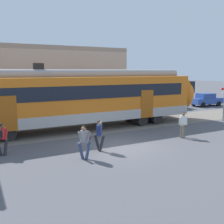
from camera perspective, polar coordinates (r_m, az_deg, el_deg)
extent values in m
plane|color=#515156|center=(14.84, 1.70, -7.61)|extent=(160.00, 160.00, 0.00)
cube|color=#B2ADA8|center=(19.09, -7.33, -0.69)|extent=(18.00, 3.06, 0.70)
cube|color=orange|center=(18.89, -7.42, 3.95)|extent=(18.00, 3.00, 2.40)
cube|color=black|center=(17.47, -5.70, 4.23)|extent=(16.56, 0.03, 0.90)
cube|color=#AC5413|center=(19.96, 7.65, 1.76)|extent=(1.10, 0.04, 2.10)
cube|color=#AC5413|center=(16.40, -21.87, -0.39)|extent=(1.10, 0.04, 2.10)
cylinder|color=gray|center=(18.82, -7.51, 8.14)|extent=(17.64, 0.70, 0.70)
cube|color=black|center=(18.06, -15.72, 9.59)|extent=(0.70, 0.12, 0.40)
cylinder|color=black|center=(22.14, 8.11, -0.94)|extent=(0.90, 2.40, 0.90)
cylinder|color=black|center=(21.36, 5.06, -1.25)|extent=(0.90, 2.40, 0.90)
cylinder|color=black|center=(18.13, -21.92, -3.73)|extent=(0.90, 2.40, 0.90)
ellipsoid|color=orange|center=(23.96, 14.58, 3.95)|extent=(1.80, 2.85, 2.95)
cube|color=black|center=(24.16, 15.25, 5.39)|extent=(0.40, 2.40, 1.00)
cylinder|color=#28282D|center=(14.43, -22.11, -6.99)|extent=(0.35, 0.36, 0.87)
cube|color=red|center=(14.21, -22.92, -4.33)|extent=(0.43, 0.42, 0.56)
cylinder|color=red|center=(14.15, -22.01, -4.54)|extent=(0.24, 0.24, 0.52)
sphere|color=brown|center=(14.15, -22.96, -2.77)|extent=(0.22, 0.22, 0.22)
sphere|color=black|center=(14.13, -23.02, -2.67)|extent=(0.20, 0.20, 0.20)
cylinder|color=navy|center=(12.80, -6.78, -8.38)|extent=(0.38, 0.24, 0.87)
cylinder|color=navy|center=(12.83, -5.28, -8.32)|extent=(0.38, 0.24, 0.87)
cube|color=gray|center=(12.62, -6.08, -5.27)|extent=(0.33, 0.41, 0.56)
cylinder|color=gray|center=(12.51, -5.17, -5.62)|extent=(0.26, 0.15, 0.52)
cylinder|color=gray|center=(12.76, -6.96, -5.36)|extent=(0.26, 0.15, 0.52)
sphere|color=#9E7051|center=(12.52, -6.18, -3.56)|extent=(0.22, 0.22, 0.22)
sphere|color=black|center=(12.52, -6.11, -3.41)|extent=(0.20, 0.20, 0.20)
cube|color=maroon|center=(12.72, -5.43, -5.05)|extent=(0.23, 0.31, 0.40)
cylinder|color=#28282D|center=(13.93, -2.27, -6.89)|extent=(0.38, 0.33, 0.87)
cylinder|color=#28282D|center=(14.14, -3.27, -6.64)|extent=(0.38, 0.33, 0.87)
cube|color=navy|center=(13.86, -2.79, -3.94)|extent=(0.40, 0.43, 0.56)
cylinder|color=navy|center=(14.10, -2.96, -3.93)|extent=(0.25, 0.22, 0.52)
cylinder|color=navy|center=(13.65, -2.62, -4.36)|extent=(0.25, 0.22, 0.52)
sphere|color=tan|center=(13.77, -2.72, -2.36)|extent=(0.22, 0.22, 0.22)
sphere|color=black|center=(13.77, -2.81, -2.23)|extent=(0.20, 0.20, 0.20)
cylinder|color=#6B6051|center=(17.17, 14.88, -4.13)|extent=(0.33, 0.37, 0.87)
cylinder|color=#6B6051|center=(17.46, 15.38, -3.93)|extent=(0.33, 0.37, 0.87)
cube|color=silver|center=(17.17, 15.23, -1.72)|extent=(0.43, 0.41, 0.56)
cylinder|color=silver|center=(17.28, 15.92, -1.85)|extent=(0.22, 0.25, 0.52)
cylinder|color=silver|center=(17.07, 14.52, -1.92)|extent=(0.22, 0.25, 0.52)
sphere|color=brown|center=(17.08, 15.29, -0.45)|extent=(0.22, 0.22, 0.22)
sphere|color=black|center=(17.10, 15.29, -0.34)|extent=(0.20, 0.20, 0.20)
cube|color=tan|center=(29.96, 12.69, 1.88)|extent=(4.02, 1.70, 0.68)
cube|color=#9D8662|center=(29.79, 12.51, 3.05)|extent=(1.92, 1.47, 0.56)
cube|color=black|center=(30.41, 13.89, 3.04)|extent=(0.14, 1.37, 0.48)
cylinder|color=black|center=(31.38, 13.51, 1.54)|extent=(0.60, 0.21, 0.60)
cylinder|color=black|center=(30.22, 15.42, 1.19)|extent=(0.60, 0.21, 0.60)
cylinder|color=black|center=(29.84, 9.88, 1.29)|extent=(0.60, 0.21, 0.60)
cylinder|color=black|center=(28.62, 11.74, 0.91)|extent=(0.60, 0.21, 0.60)
cube|color=#284799|center=(33.63, 19.82, 2.33)|extent=(4.08, 1.84, 0.68)
cube|color=navy|center=(33.46, 19.69, 3.37)|extent=(1.97, 1.54, 0.56)
cube|color=black|center=(34.14, 20.83, 3.34)|extent=(0.19, 1.37, 0.48)
cylinder|color=black|center=(35.08, 20.34, 2.00)|extent=(0.61, 0.23, 0.60)
cylinder|color=black|center=(34.01, 22.19, 1.69)|extent=(0.61, 0.23, 0.60)
cylinder|color=black|center=(33.38, 17.33, 1.82)|extent=(0.61, 0.23, 0.60)
cylinder|color=black|center=(32.25, 19.18, 1.49)|extent=(0.61, 0.23, 0.60)
cylinder|color=gray|center=(23.85, 23.21, 1.68)|extent=(0.11, 0.11, 3.00)
sphere|color=red|center=(23.41, 22.92, 4.65)|extent=(0.20, 0.20, 0.20)
cube|color=#B2A899|center=(25.47, -18.13, 5.77)|extent=(18.47, 5.00, 6.00)
cube|color=gray|center=(25.51, -18.49, 12.96)|extent=(18.47, 5.00, 0.40)
cylinder|color=brown|center=(32.70, -3.50, 5.00)|extent=(0.32, 0.32, 3.93)
sphere|color=#2D662D|center=(32.63, -3.55, 10.46)|extent=(3.26, 3.26, 3.26)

